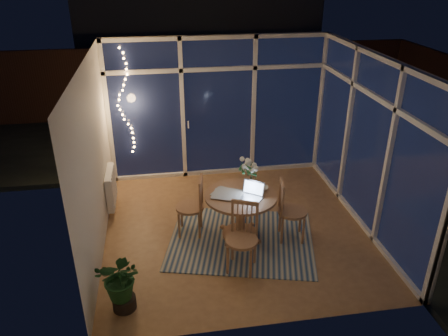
# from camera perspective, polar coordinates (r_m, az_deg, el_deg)

# --- Properties ---
(floor) EXTENTS (4.00, 4.00, 0.00)m
(floor) POSITION_cam_1_polar(r_m,az_deg,el_deg) (6.84, 1.75, -7.82)
(floor) COLOR #8D603D
(floor) RESTS_ON ground
(ceiling) EXTENTS (4.00, 4.00, 0.00)m
(ceiling) POSITION_cam_1_polar(r_m,az_deg,el_deg) (5.81, 2.11, 14.01)
(ceiling) COLOR white
(ceiling) RESTS_ON wall_back
(wall_back) EXTENTS (4.00, 0.04, 2.60)m
(wall_back) POSITION_cam_1_polar(r_m,az_deg,el_deg) (8.06, -0.79, 7.87)
(wall_back) COLOR beige
(wall_back) RESTS_ON floor
(wall_front) EXTENTS (4.00, 0.04, 2.60)m
(wall_front) POSITION_cam_1_polar(r_m,az_deg,el_deg) (4.50, 6.76, -7.99)
(wall_front) COLOR beige
(wall_front) RESTS_ON floor
(wall_left) EXTENTS (0.04, 4.00, 2.60)m
(wall_left) POSITION_cam_1_polar(r_m,az_deg,el_deg) (6.18, -16.62, 0.92)
(wall_left) COLOR beige
(wall_left) RESTS_ON floor
(wall_right) EXTENTS (0.04, 4.00, 2.60)m
(wall_right) POSITION_cam_1_polar(r_m,az_deg,el_deg) (6.86, 18.58, 3.15)
(wall_right) COLOR beige
(wall_right) RESTS_ON floor
(window_wall_back) EXTENTS (4.00, 0.10, 2.60)m
(window_wall_back) POSITION_cam_1_polar(r_m,az_deg,el_deg) (8.02, -0.75, 7.78)
(window_wall_back) COLOR white
(window_wall_back) RESTS_ON floor
(window_wall_right) EXTENTS (0.10, 4.00, 2.60)m
(window_wall_right) POSITION_cam_1_polar(r_m,az_deg,el_deg) (6.84, 18.28, 3.14)
(window_wall_right) COLOR white
(window_wall_right) RESTS_ON floor
(radiator) EXTENTS (0.10, 0.70, 0.58)m
(radiator) POSITION_cam_1_polar(r_m,az_deg,el_deg) (7.36, -14.57, -2.46)
(radiator) COLOR silver
(radiator) RESTS_ON wall_left
(fairy_lights) EXTENTS (0.24, 0.10, 1.85)m
(fairy_lights) POSITION_cam_1_polar(r_m,az_deg,el_deg) (7.82, -12.85, 8.37)
(fairy_lights) COLOR #FFB566
(fairy_lights) RESTS_ON window_wall_back
(garden_patio) EXTENTS (12.00, 6.00, 0.10)m
(garden_patio) POSITION_cam_1_polar(r_m,az_deg,el_deg) (11.38, -0.47, 6.11)
(garden_patio) COLOR black
(garden_patio) RESTS_ON ground
(garden_fence) EXTENTS (11.00, 0.08, 1.80)m
(garden_fence) POSITION_cam_1_polar(r_m,az_deg,el_deg) (11.51, -3.38, 11.31)
(garden_fence) COLOR #3A2015
(garden_fence) RESTS_ON ground
(neighbour_roof) EXTENTS (7.00, 3.00, 2.20)m
(neighbour_roof) POSITION_cam_1_polar(r_m,az_deg,el_deg) (14.24, -3.61, 19.45)
(neighbour_roof) COLOR #31343A
(neighbour_roof) RESTS_ON ground
(garden_shrubs) EXTENTS (0.90, 0.90, 0.90)m
(garden_shrubs) POSITION_cam_1_polar(r_m,az_deg,el_deg) (9.59, -6.75, 5.31)
(garden_shrubs) COLOR black
(garden_shrubs) RESTS_ON ground
(rug) EXTENTS (2.44, 2.14, 0.01)m
(rug) POSITION_cam_1_polar(r_m,az_deg,el_deg) (6.57, 2.27, -9.33)
(rug) COLOR beige
(rug) RESTS_ON floor
(dining_table) EXTENTS (1.28, 1.28, 0.71)m
(dining_table) POSITION_cam_1_polar(r_m,az_deg,el_deg) (6.46, 2.16, -6.29)
(dining_table) COLOR brown
(dining_table) RESTS_ON floor
(chair_left) EXTENTS (0.52, 0.52, 0.95)m
(chair_left) POSITION_cam_1_polar(r_m,az_deg,el_deg) (6.49, -4.50, -4.96)
(chair_left) COLOR brown
(chair_left) RESTS_ON floor
(chair_right) EXTENTS (0.52, 0.52, 0.97)m
(chair_right) POSITION_cam_1_polar(r_m,az_deg,el_deg) (6.43, 8.95, -5.46)
(chair_right) COLOR brown
(chair_right) RESTS_ON floor
(chair_front) EXTENTS (0.59, 0.59, 0.97)m
(chair_front) POSITION_cam_1_polar(r_m,az_deg,el_deg) (5.76, 2.33, -9.22)
(chair_front) COLOR brown
(chair_front) RESTS_ON floor
(laptop) EXTENTS (0.43, 0.42, 0.24)m
(laptop) POSITION_cam_1_polar(r_m,az_deg,el_deg) (6.14, 3.46, -2.98)
(laptop) COLOR #B6B6BA
(laptop) RESTS_ON dining_table
(flower_vase) EXTENTS (0.25, 0.25, 0.21)m
(flower_vase) POSITION_cam_1_polar(r_m,az_deg,el_deg) (6.40, 3.51, -1.86)
(flower_vase) COLOR silver
(flower_vase) RESTS_ON dining_table
(bowl) EXTENTS (0.19, 0.19, 0.04)m
(bowl) POSITION_cam_1_polar(r_m,az_deg,el_deg) (6.43, 5.05, -2.65)
(bowl) COLOR white
(bowl) RESTS_ON dining_table
(newspapers) EXTENTS (0.52, 0.48, 0.02)m
(newspapers) POSITION_cam_1_polar(r_m,az_deg,el_deg) (6.26, 0.69, -3.46)
(newspapers) COLOR beige
(newspapers) RESTS_ON dining_table
(phone) EXTENTS (0.11, 0.10, 0.01)m
(phone) POSITION_cam_1_polar(r_m,az_deg,el_deg) (6.22, 2.20, -3.76)
(phone) COLOR black
(phone) RESTS_ON dining_table
(potted_plant) EXTENTS (0.68, 0.64, 0.76)m
(potted_plant) POSITION_cam_1_polar(r_m,az_deg,el_deg) (5.38, -13.20, -14.41)
(potted_plant) COLOR #19471E
(potted_plant) RESTS_ON floor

